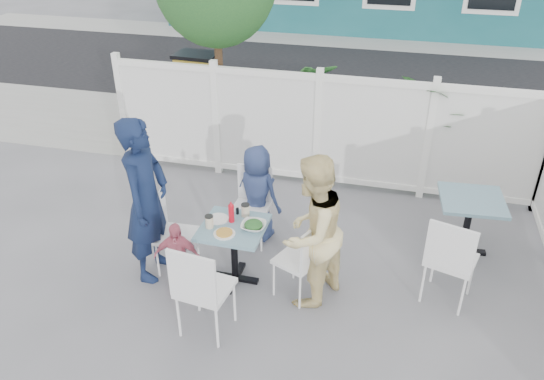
% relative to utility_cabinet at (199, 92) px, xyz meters
% --- Properties ---
extents(ground, '(80.00, 80.00, 0.00)m').
position_rel_utility_cabinet_xyz_m(ground, '(2.25, -4.00, -0.61)').
color(ground, slate).
extents(near_sidewalk, '(24.00, 2.60, 0.01)m').
position_rel_utility_cabinet_xyz_m(near_sidewalk, '(2.25, -0.20, -0.61)').
color(near_sidewalk, gray).
rests_on(near_sidewalk, ground).
extents(street, '(24.00, 5.00, 0.01)m').
position_rel_utility_cabinet_xyz_m(street, '(2.25, 3.50, -0.61)').
color(street, black).
rests_on(street, ground).
extents(far_sidewalk, '(24.00, 1.60, 0.01)m').
position_rel_utility_cabinet_xyz_m(far_sidewalk, '(2.25, 6.60, -0.61)').
color(far_sidewalk, gray).
rests_on(far_sidewalk, ground).
extents(fence_back, '(5.86, 0.08, 1.60)m').
position_rel_utility_cabinet_xyz_m(fence_back, '(2.35, -1.60, 0.17)').
color(fence_back, white).
rests_on(fence_back, ground).
extents(utility_cabinet, '(0.69, 0.51, 1.23)m').
position_rel_utility_cabinet_xyz_m(utility_cabinet, '(0.00, 0.00, 0.00)').
color(utility_cabinet, gold).
rests_on(utility_cabinet, ground).
extents(potted_shrub_a, '(1.18, 1.18, 1.57)m').
position_rel_utility_cabinet_xyz_m(potted_shrub_a, '(2.13, -0.90, 0.17)').
color(potted_shrub_a, '#1C4E24').
rests_on(potted_shrub_a, ground).
extents(potted_shrub_b, '(1.81, 1.84, 1.55)m').
position_rel_utility_cabinet_xyz_m(potted_shrub_b, '(3.91, -1.00, 0.16)').
color(potted_shrub_b, '#1C4E24').
rests_on(potted_shrub_b, ground).
extents(main_table, '(0.66, 0.66, 0.69)m').
position_rel_utility_cabinet_xyz_m(main_table, '(1.90, -3.92, -0.08)').
color(main_table, slate).
rests_on(main_table, ground).
extents(spare_table, '(0.73, 0.73, 0.72)m').
position_rel_utility_cabinet_xyz_m(spare_table, '(4.29, -2.80, -0.05)').
color(spare_table, slate).
rests_on(spare_table, ground).
extents(chair_left, '(0.41, 0.43, 0.90)m').
position_rel_utility_cabinet_xyz_m(chair_left, '(1.16, -3.90, -0.09)').
color(chair_left, white).
rests_on(chair_left, ground).
extents(chair_right, '(0.52, 0.53, 0.89)m').
position_rel_utility_cabinet_xyz_m(chair_right, '(2.65, -4.00, -0.09)').
color(chair_right, white).
rests_on(chair_right, ground).
extents(chair_back, '(0.43, 0.41, 0.91)m').
position_rel_utility_cabinet_xyz_m(chair_back, '(1.86, -3.11, -0.08)').
color(chair_back, white).
rests_on(chair_back, ground).
extents(chair_near, '(0.51, 0.50, 1.02)m').
position_rel_utility_cabinet_xyz_m(chair_near, '(1.86, -4.77, -0.02)').
color(chair_near, white).
rests_on(chair_near, ground).
extents(chair_spare, '(0.56, 0.55, 1.00)m').
position_rel_utility_cabinet_xyz_m(chair_spare, '(4.05, -3.75, -0.03)').
color(chair_spare, white).
rests_on(chair_spare, ground).
extents(man, '(0.45, 0.67, 1.81)m').
position_rel_utility_cabinet_xyz_m(man, '(1.00, -4.00, 0.29)').
color(man, '#111C3B').
rests_on(man, ground).
extents(woman, '(0.88, 0.96, 1.60)m').
position_rel_utility_cabinet_xyz_m(woman, '(2.72, -3.99, 0.19)').
color(woman, gold).
rests_on(woman, ground).
extents(boy, '(0.67, 0.55, 1.18)m').
position_rel_utility_cabinet_xyz_m(boy, '(1.91, -3.06, -0.02)').
color(boy, navy).
rests_on(boy, ground).
extents(toddler, '(0.51, 0.29, 0.82)m').
position_rel_utility_cabinet_xyz_m(toddler, '(1.38, -4.22, -0.20)').
color(toddler, pink).
rests_on(toddler, ground).
extents(plate_main, '(0.22, 0.22, 0.01)m').
position_rel_utility_cabinet_xyz_m(plate_main, '(1.86, -4.08, 0.08)').
color(plate_main, white).
rests_on(plate_main, main_table).
extents(plate_side, '(0.23, 0.23, 0.02)m').
position_rel_utility_cabinet_xyz_m(plate_side, '(1.71, -3.85, 0.08)').
color(plate_side, white).
rests_on(plate_side, main_table).
extents(salad_bowl, '(0.25, 0.25, 0.06)m').
position_rel_utility_cabinet_xyz_m(salad_bowl, '(2.11, -3.91, 0.11)').
color(salad_bowl, white).
rests_on(salad_bowl, main_table).
extents(coffee_cup_a, '(0.08, 0.08, 0.12)m').
position_rel_utility_cabinet_xyz_m(coffee_cup_a, '(1.67, -4.00, 0.14)').
color(coffee_cup_a, beige).
rests_on(coffee_cup_a, main_table).
extents(coffee_cup_b, '(0.09, 0.09, 0.13)m').
position_rel_utility_cabinet_xyz_m(coffee_cup_b, '(1.96, -3.70, 0.14)').
color(coffee_cup_b, beige).
rests_on(coffee_cup_b, main_table).
extents(ketchup_bottle, '(0.06, 0.06, 0.19)m').
position_rel_utility_cabinet_xyz_m(ketchup_bottle, '(1.86, -3.84, 0.17)').
color(ketchup_bottle, red).
rests_on(ketchup_bottle, main_table).
extents(salt_shaker, '(0.03, 0.03, 0.07)m').
position_rel_utility_cabinet_xyz_m(salt_shaker, '(1.82, -3.65, 0.11)').
color(salt_shaker, white).
rests_on(salt_shaker, main_table).
extents(pepper_shaker, '(0.03, 0.03, 0.07)m').
position_rel_utility_cabinet_xyz_m(pepper_shaker, '(1.87, -3.69, 0.11)').
color(pepper_shaker, black).
rests_on(pepper_shaker, main_table).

